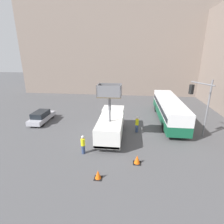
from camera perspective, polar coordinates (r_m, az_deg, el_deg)
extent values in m
plane|color=#4C4C4F|center=(19.99, 0.26, -6.95)|extent=(120.00, 120.00, 0.00)
cube|color=gray|center=(41.88, 4.08, 21.76)|extent=(44.00, 10.00, 21.76)
cube|color=silver|center=(20.76, 0.44, -1.34)|extent=(2.43, 2.06, 2.10)
cube|color=silver|center=(17.67, -0.74, -5.67)|extent=(2.43, 4.81, 1.76)
cube|color=red|center=(15.93, -1.81, -11.56)|extent=(2.38, 0.10, 0.24)
cylinder|color=black|center=(21.26, -2.43, -3.75)|extent=(0.30, 1.08, 1.08)
cylinder|color=black|center=(21.05, 3.32, -4.00)|extent=(0.30, 1.08, 1.08)
cylinder|color=black|center=(18.17, -4.10, -7.88)|extent=(0.30, 1.08, 1.08)
cylinder|color=black|center=(17.93, 2.68, -8.23)|extent=(0.30, 1.08, 1.08)
cylinder|color=slate|center=(16.89, -0.77, 0.94)|extent=(0.24, 0.24, 2.51)
cube|color=brown|center=(16.54, -0.79, 5.25)|extent=(2.22, 1.50, 0.10)
cube|color=slate|center=(16.58, -4.50, 7.26)|extent=(0.08, 1.50, 1.05)
cube|color=slate|center=(16.32, 2.96, 7.11)|extent=(0.08, 1.50, 1.05)
cube|color=slate|center=(17.11, -0.50, 7.68)|extent=(2.22, 0.08, 1.05)
cube|color=slate|center=(15.73, -1.13, 6.69)|extent=(2.22, 0.08, 1.05)
cube|color=#145638|center=(24.44, 17.93, -0.42)|extent=(2.55, 12.13, 1.11)
cube|color=silver|center=(24.08, 18.22, 2.35)|extent=(2.55, 12.13, 1.36)
cube|color=black|center=(24.14, 18.17, 1.88)|extent=(2.57, 11.65, 0.60)
cylinder|color=black|center=(27.92, 14.16, 1.26)|extent=(0.30, 1.09, 1.09)
cylinder|color=black|center=(28.32, 18.67, 1.08)|extent=(0.30, 1.09, 1.09)
cylinder|color=black|center=(20.94, 16.67, -4.91)|extent=(0.30, 1.09, 1.09)
cylinder|color=black|center=(21.47, 22.60, -5.00)|extent=(0.30, 1.09, 1.09)
cylinder|color=slate|center=(20.69, 28.69, 0.73)|extent=(0.18, 0.18, 6.17)
cylinder|color=slate|center=(19.08, 27.45, 8.23)|extent=(1.42, 2.38, 0.13)
cube|color=black|center=(18.16, 24.50, 6.76)|extent=(0.44, 0.44, 0.90)
sphere|color=red|center=(18.12, 24.61, 7.53)|extent=(0.20, 0.20, 0.20)
cylinder|color=navy|center=(16.33, -9.35, -11.93)|extent=(0.32, 0.32, 0.81)
cylinder|color=yellow|center=(15.97, -9.49, -9.69)|extent=(0.38, 0.38, 0.64)
sphere|color=tan|center=(15.78, -9.58, -8.31)|extent=(0.22, 0.22, 0.22)
sphere|color=white|center=(15.73, -9.60, -7.99)|extent=(0.23, 0.23, 0.23)
cylinder|color=navy|center=(20.31, 8.07, -5.33)|extent=(0.32, 0.32, 0.88)
cylinder|color=yellow|center=(20.01, 8.18, -3.26)|extent=(0.38, 0.38, 0.70)
sphere|color=tan|center=(19.84, 8.24, -2.01)|extent=(0.24, 0.24, 0.24)
sphere|color=white|center=(19.80, 8.25, -1.72)|extent=(0.25, 0.25, 0.25)
cube|color=black|center=(13.64, -4.55, -20.73)|extent=(0.58, 0.58, 0.03)
cone|color=#F25B0F|center=(13.44, -4.58, -19.68)|extent=(0.47, 0.47, 0.67)
cube|color=black|center=(15.20, 8.14, -16.17)|extent=(0.65, 0.65, 0.03)
cone|color=#F25B0F|center=(15.00, 8.21, -15.05)|extent=(0.52, 0.52, 0.74)
cube|color=#A8A8B2|center=(24.80, -21.89, -1.77)|extent=(1.74, 4.58, 0.55)
cube|color=black|center=(24.42, -22.31, -0.62)|extent=(1.53, 2.52, 0.67)
cylinder|color=black|center=(26.39, -21.87, -1.09)|extent=(0.22, 0.64, 0.64)
cylinder|color=black|center=(25.72, -18.92, -1.23)|extent=(0.22, 0.64, 0.64)
cylinder|color=black|center=(24.10, -24.94, -3.35)|extent=(0.22, 0.64, 0.64)
cylinder|color=black|center=(23.37, -21.79, -3.59)|extent=(0.22, 0.64, 0.64)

